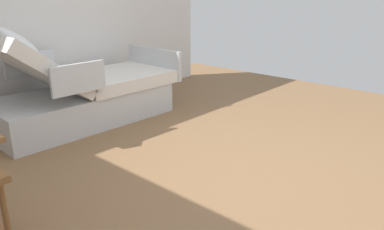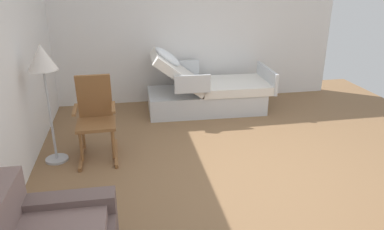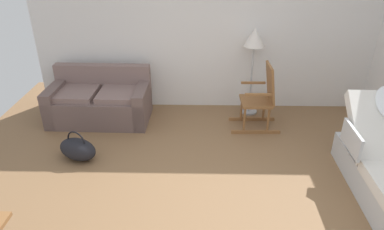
{
  "view_description": "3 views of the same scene",
  "coord_description": "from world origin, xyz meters",
  "views": [
    {
      "loc": [
        -1.43,
        2.18,
        1.43
      ],
      "look_at": [
        0.18,
        0.36,
        0.62
      ],
      "focal_mm": 35.51,
      "sensor_mm": 36.0,
      "label": 1
    },
    {
      "loc": [
        -3.64,
        1.29,
        2.25
      ],
      "look_at": [
        0.29,
        0.55,
        0.67
      ],
      "focal_mm": 34.35,
      "sensor_mm": 36.0,
      "label": 2
    },
    {
      "loc": [
        -0.13,
        -3.26,
        2.76
      ],
      "look_at": [
        -0.21,
        0.46,
        0.83
      ],
      "focal_mm": 32.61,
      "sensor_mm": 36.0,
      "label": 3
    }
  ],
  "objects": [
    {
      "name": "rocking_chair",
      "position": [
        0.83,
        1.69,
        0.5
      ],
      "size": [
        0.77,
        0.51,
        1.05
      ],
      "color": "brown",
      "rests_on": "ground"
    },
    {
      "name": "floor_lamp",
      "position": [
        0.74,
        2.21,
        1.23
      ],
      "size": [
        0.34,
        0.34,
        1.48
      ],
      "color": "#B2B5BA",
      "rests_on": "ground"
    },
    {
      "name": "ground_plane",
      "position": [
        0.0,
        0.0,
        0.0
      ],
      "size": [
        7.02,
        7.02,
        0.0
      ],
      "primitive_type": "plane",
      "color": "olive"
    },
    {
      "name": "duffel_bag",
      "position": [
        -1.78,
        0.73,
        0.15
      ],
      "size": [
        0.64,
        0.52,
        0.43
      ],
      "color": "black",
      "rests_on": "ground"
    },
    {
      "name": "couch",
      "position": [
        -1.76,
        1.9,
        0.31
      ],
      "size": [
        1.62,
        0.88,
        0.85
      ],
      "color": "#68534F",
      "rests_on": "ground"
    },
    {
      "name": "back_wall",
      "position": [
        0.0,
        2.53,
        1.35
      ],
      "size": [
        5.82,
        0.1,
        2.7
      ],
      "primitive_type": "cube",
      "color": "white",
      "rests_on": "ground"
    }
  ]
}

